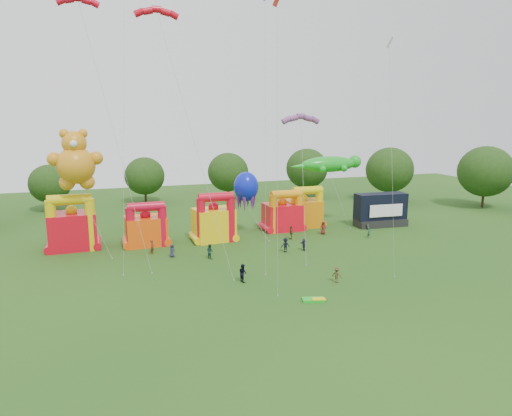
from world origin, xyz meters
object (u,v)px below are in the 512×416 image
object	(u,v)px
bouncy_castle_2	(214,222)
spectator_0	(172,251)
octopus_kite	(251,202)
spectator_4	(291,233)
teddy_bear_kite	(85,190)
bouncy_castle_0	(72,228)
gecko_kite	(334,181)
stage_trailer	(381,210)

from	to	relation	value
bouncy_castle_2	spectator_0	xyz separation A→B (m)	(-6.60, -5.79, -1.79)
bouncy_castle_2	spectator_0	world-z (taller)	bouncy_castle_2
octopus_kite	spectator_4	size ratio (longest dim) A/B	4.90
spectator_4	spectator_0	bearing A→B (deg)	-58.83
teddy_bear_kite	octopus_kite	bearing A→B (deg)	6.88
teddy_bear_kite	spectator_0	distance (m)	12.71
spectator_0	spectator_4	distance (m)	17.09
bouncy_castle_0	gecko_kite	xyz separation A→B (m)	(37.32, 0.58, 4.36)
bouncy_castle_0	stage_trailer	bearing A→B (deg)	-2.05
stage_trailer	spectator_0	size ratio (longest dim) A/B	5.10
spectator_0	gecko_kite	bearing A→B (deg)	-6.63
stage_trailer	spectator_4	bearing A→B (deg)	-169.80
gecko_kite	spectator_4	world-z (taller)	gecko_kite
teddy_bear_kite	gecko_kite	world-z (taller)	teddy_bear_kite
spectator_4	gecko_kite	bearing A→B (deg)	139.91
bouncy_castle_2	teddy_bear_kite	xyz separation A→B (m)	(-16.10, -1.30, 5.37)
stage_trailer	teddy_bear_kite	world-z (taller)	teddy_bear_kite
octopus_kite	teddy_bear_kite	bearing A→B (deg)	-173.12
spectator_4	bouncy_castle_0	bearing A→B (deg)	-78.30
gecko_kite	octopus_kite	distance (m)	13.94
gecko_kite	spectator_0	xyz separation A→B (m)	(-25.95, -8.17, -6.31)
teddy_bear_kite	octopus_kite	size ratio (longest dim) A/B	1.69
bouncy_castle_2	spectator_4	bearing A→B (deg)	-14.87
octopus_kite	bouncy_castle_2	bearing A→B (deg)	-166.84
bouncy_castle_2	spectator_4	size ratio (longest dim) A/B	3.68
teddy_bear_kite	spectator_0	xyz separation A→B (m)	(9.50, -4.49, -7.16)
bouncy_castle_0	octopus_kite	xyz separation A→B (m)	(23.63, -0.48, 1.99)
bouncy_castle_2	stage_trailer	size ratio (longest dim) A/B	0.84
bouncy_castle_0	spectator_0	world-z (taller)	bouncy_castle_0
octopus_kite	bouncy_castle_0	bearing A→B (deg)	178.83
bouncy_castle_2	gecko_kite	world-z (taller)	gecko_kite
bouncy_castle_0	stage_trailer	xyz separation A→B (m)	(44.41, -1.59, -0.28)
octopus_kite	spectator_4	world-z (taller)	octopus_kite
stage_trailer	teddy_bear_kite	xyz separation A→B (m)	(-42.54, -1.51, 5.48)
gecko_kite	spectator_4	size ratio (longest dim) A/B	6.40
bouncy_castle_2	octopus_kite	distance (m)	6.19
gecko_kite	spectator_0	distance (m)	27.93
spectator_0	stage_trailer	bearing A→B (deg)	-13.82
bouncy_castle_2	spectator_4	world-z (taller)	bouncy_castle_2
bouncy_castle_2	spectator_0	size ratio (longest dim) A/B	4.28
octopus_kite	spectator_0	xyz separation A→B (m)	(-12.25, -7.11, -3.94)
bouncy_castle_0	bouncy_castle_2	xyz separation A→B (m)	(17.98, -1.80, -0.17)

